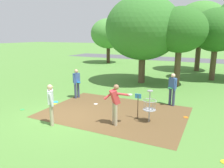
% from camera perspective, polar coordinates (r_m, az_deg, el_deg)
% --- Properties ---
extents(ground_plane, '(160.00, 160.00, 0.00)m').
position_cam_1_polar(ground_plane, '(10.03, -12.68, -8.75)').
color(ground_plane, '#518438').
extents(dirt_tee_pad, '(6.64, 4.69, 0.01)m').
position_cam_1_polar(dirt_tee_pad, '(10.48, 0.68, -7.43)').
color(dirt_tee_pad, brown).
rests_on(dirt_tee_pad, ground).
extents(disc_golf_basket, '(0.98, 0.58, 1.39)m').
position_cam_1_polar(disc_golf_basket, '(9.30, 9.55, -5.41)').
color(disc_golf_basket, '#9E9EA3').
rests_on(disc_golf_basket, ground).
extents(player_foreground_watching, '(1.07, 0.67, 1.71)m').
position_cam_1_polar(player_foreground_watching, '(8.78, 0.86, -4.74)').
color(player_foreground_watching, tan).
rests_on(player_foreground_watching, ground).
extents(player_throwing, '(0.43, 0.49, 1.71)m').
position_cam_1_polar(player_throwing, '(12.73, -9.34, 0.57)').
color(player_throwing, '#384260').
rests_on(player_throwing, ground).
extents(player_waiting_left, '(0.45, 0.47, 1.71)m').
position_cam_1_polar(player_waiting_left, '(9.12, -15.84, -4.68)').
color(player_waiting_left, tan).
rests_on(player_waiting_left, ground).
extents(player_waiting_right, '(0.49, 0.45, 1.71)m').
position_cam_1_polar(player_waiting_right, '(11.63, 15.67, -0.91)').
color(player_waiting_right, '#384260').
rests_on(player_waiting_right, ground).
extents(frisbee_near_basket, '(0.21, 0.21, 0.02)m').
position_cam_1_polar(frisbee_near_basket, '(11.68, -4.31, -5.29)').
color(frisbee_near_basket, white).
rests_on(frisbee_near_basket, ground).
extents(frisbee_mid_grass, '(0.21, 0.21, 0.02)m').
position_cam_1_polar(frisbee_mid_grass, '(11.69, -22.62, -6.26)').
color(frisbee_mid_grass, green).
rests_on(frisbee_mid_grass, ground).
extents(frisbee_far_right, '(0.21, 0.21, 0.02)m').
position_cam_1_polar(frisbee_far_right, '(10.39, 18.95, -8.33)').
color(frisbee_far_right, orange).
rests_on(frisbee_far_right, ground).
extents(frisbee_scattered_a, '(0.25, 0.25, 0.02)m').
position_cam_1_polar(frisbee_scattered_a, '(12.10, -14.98, -5.06)').
color(frisbee_scattered_a, gold).
rests_on(frisbee_scattered_a, ground).
extents(tree_near_left, '(5.56, 5.56, 6.50)m').
position_cam_1_polar(tree_near_left, '(16.67, 8.19, 14.41)').
color(tree_near_left, brown).
rests_on(tree_near_left, ground).
extents(tree_near_right, '(5.23, 5.23, 6.85)m').
position_cam_1_polar(tree_near_right, '(23.76, 22.35, 14.28)').
color(tree_near_right, brown).
rests_on(tree_near_right, ground).
extents(tree_mid_center, '(4.47, 4.47, 5.71)m').
position_cam_1_polar(tree_mid_center, '(28.54, -1.01, 13.18)').
color(tree_mid_center, '#422D1E').
rests_on(tree_mid_center, ground).
extents(tree_mid_right, '(3.99, 3.99, 5.71)m').
position_cam_1_polar(tree_mid_right, '(19.28, 25.91, 12.65)').
color(tree_mid_right, brown).
rests_on(tree_mid_right, ground).
extents(tree_far_left, '(3.71, 3.71, 5.55)m').
position_cam_1_polar(tree_far_left, '(16.08, 17.52, 13.37)').
color(tree_far_left, brown).
rests_on(tree_far_left, ground).
extents(parking_lot_strip, '(36.00, 6.00, 0.01)m').
position_cam_1_polar(parking_lot_strip, '(34.73, 16.14, 6.36)').
color(parking_lot_strip, '#4C4C51').
rests_on(parking_lot_strip, ground).
extents(parked_car_leftmost, '(2.19, 4.31, 1.84)m').
position_cam_1_polar(parked_car_leftmost, '(35.93, 8.89, 8.38)').
color(parked_car_leftmost, black).
rests_on(parked_car_leftmost, ground).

